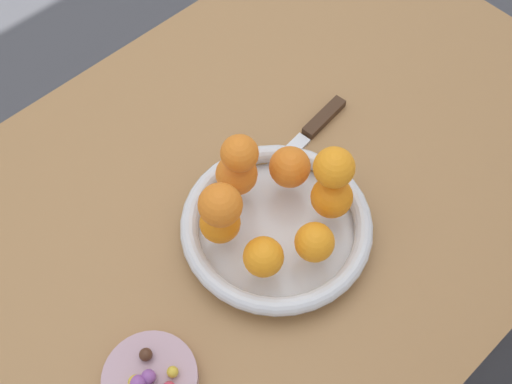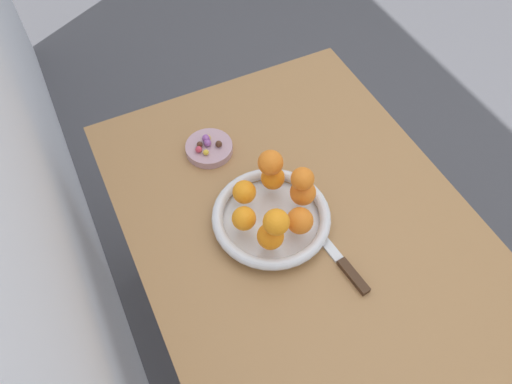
% 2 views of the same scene
% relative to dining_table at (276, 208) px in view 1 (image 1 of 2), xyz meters
% --- Properties ---
extents(ground_plane, '(6.00, 6.00, 0.00)m').
position_rel_dining_table_xyz_m(ground_plane, '(0.00, 0.00, -0.65)').
color(ground_plane, '#4C4C51').
extents(dining_table, '(1.10, 0.76, 0.74)m').
position_rel_dining_table_xyz_m(dining_table, '(0.00, 0.00, 0.00)').
color(dining_table, '#9E7042').
rests_on(dining_table, ground_plane).
extents(fruit_bowl, '(0.27, 0.27, 0.04)m').
position_rel_dining_table_xyz_m(fruit_bowl, '(0.07, 0.07, 0.11)').
color(fruit_bowl, silver).
rests_on(fruit_bowl, dining_table).
extents(candy_dish, '(0.12, 0.12, 0.02)m').
position_rel_dining_table_xyz_m(candy_dish, '(0.33, 0.11, 0.10)').
color(candy_dish, '#B28C99').
rests_on(candy_dish, dining_table).
extents(orange_0, '(0.05, 0.05, 0.05)m').
position_rel_dining_table_xyz_m(orange_0, '(0.07, 0.13, 0.15)').
color(orange_0, orange).
rests_on(orange_0, fruit_bowl).
extents(orange_1, '(0.06, 0.06, 0.06)m').
position_rel_dining_table_xyz_m(orange_1, '(-0.00, 0.10, 0.16)').
color(orange_1, orange).
rests_on(orange_1, fruit_bowl).
extents(orange_2, '(0.06, 0.06, 0.06)m').
position_rel_dining_table_xyz_m(orange_2, '(0.01, 0.03, 0.16)').
color(orange_2, orange).
rests_on(orange_2, fruit_bowl).
extents(orange_3, '(0.06, 0.06, 0.06)m').
position_rel_dining_table_xyz_m(orange_3, '(0.07, -0.01, 0.16)').
color(orange_3, orange).
rests_on(orange_3, fruit_bowl).
extents(orange_4, '(0.06, 0.06, 0.06)m').
position_rel_dining_table_xyz_m(orange_4, '(0.14, 0.03, 0.16)').
color(orange_4, orange).
rests_on(orange_4, fruit_bowl).
extents(orange_5, '(0.05, 0.05, 0.05)m').
position_rel_dining_table_xyz_m(orange_5, '(0.13, 0.10, 0.16)').
color(orange_5, orange).
rests_on(orange_5, fruit_bowl).
extents(orange_6, '(0.05, 0.05, 0.05)m').
position_rel_dining_table_xyz_m(orange_6, '(0.07, -0.01, 0.21)').
color(orange_6, orange).
rests_on(orange_6, orange_3).
extents(orange_7, '(0.06, 0.06, 0.06)m').
position_rel_dining_table_xyz_m(orange_7, '(-0.01, 0.09, 0.21)').
color(orange_7, orange).
rests_on(orange_7, orange_1).
extents(orange_8, '(0.06, 0.06, 0.06)m').
position_rel_dining_table_xyz_m(orange_8, '(0.14, 0.03, 0.21)').
color(orange_8, orange).
rests_on(orange_8, orange_4).
extents(candy_ball_0, '(0.02, 0.02, 0.02)m').
position_rel_dining_table_xyz_m(candy_ball_0, '(0.34, 0.11, 0.12)').
color(candy_ball_0, '#8C4C99').
rests_on(candy_ball_0, candy_dish).
extents(candy_ball_1, '(0.01, 0.01, 0.01)m').
position_rel_dining_table_xyz_m(candy_ball_1, '(0.30, 0.13, 0.12)').
color(candy_ball_1, gold).
rests_on(candy_ball_1, candy_dish).
extents(candy_ball_2, '(0.02, 0.02, 0.02)m').
position_rel_dining_table_xyz_m(candy_ball_2, '(0.33, 0.11, 0.12)').
color(candy_ball_2, '#8C4C99').
rests_on(candy_ball_2, candy_dish).
extents(candy_ball_4, '(0.02, 0.02, 0.02)m').
position_rel_dining_table_xyz_m(candy_ball_4, '(0.32, 0.09, 0.12)').
color(candy_ball_4, '#472819').
rests_on(candy_ball_4, candy_dish).
extents(candy_ball_5, '(0.02, 0.02, 0.02)m').
position_rel_dining_table_xyz_m(candy_ball_5, '(0.35, 0.11, 0.12)').
color(candy_ball_5, gold).
rests_on(candy_ball_5, candy_dish).
extents(knife, '(0.26, 0.05, 0.01)m').
position_rel_dining_table_xyz_m(knife, '(-0.07, -0.02, 0.09)').
color(knife, '#3F2819').
rests_on(knife, dining_table).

